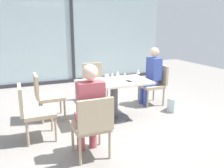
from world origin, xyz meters
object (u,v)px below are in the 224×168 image
Objects in this scene: chair_far_left at (45,94)px; wine_glass_1 at (112,75)px; chair_side_end at (32,109)px; wine_glass_4 at (138,72)px; coffee_cup at (107,77)px; chair_far_right at (155,82)px; wine_glass_2 at (118,73)px; person_front_left at (89,106)px; wine_glass_0 at (125,75)px; chair_front_left at (92,123)px; wine_glass_3 at (91,75)px; dining_table_main at (114,91)px; handbag_0 at (174,104)px; cell_phone_on_table at (129,81)px; person_far_right at (151,73)px; chair_near_window at (94,80)px.

chair_far_left is 1.28m from wine_glass_1.
wine_glass_4 is (1.98, 0.32, 0.37)m from chair_side_end.
wine_glass_1 is at bearing -26.00° from chair_far_left.
chair_far_left is 1.18m from coffee_cup.
chair_far_right is at bearing 0.00° from chair_far_left.
wine_glass_2 is 1.00× the size of wine_glass_4.
chair_side_end is 0.69× the size of person_front_left.
person_front_left is 6.81× the size of wine_glass_1.
wine_glass_0 is 1.00× the size of wine_glass_1.
coffee_cup is at bearing -169.32° from chair_far_right.
chair_far_right is 2.75m from chair_side_end.
chair_front_left is 1.79m from wine_glass_4.
chair_far_right is 4.70× the size of wine_glass_1.
person_front_left is (0.39, -1.49, 0.20)m from chair_far_left.
wine_glass_2 and wine_glass_3 have the same top height.
wine_glass_1 is (-0.07, -0.09, 0.33)m from dining_table_main.
person_front_left reaches higher than chair_far_right.
handbag_0 is at bearing 24.33° from person_front_left.
wine_glass_0 is 2.06× the size of coffee_cup.
chair_front_left is 1.48m from cell_phone_on_table.
coffee_cup is 0.30× the size of handbag_0.
person_far_right is at bearing 32.92° from wine_glass_0.
chair_near_window is at bearing 68.88° from wine_glass_3.
wine_glass_3 is 2.06× the size of coffee_cup.
chair_near_window and chair_far_left have the same top height.
wine_glass_0 is 0.19m from wine_glass_2.
chair_front_left is 4.70× the size of wine_glass_4.
wine_glass_1 is at bearing -154.78° from person_far_right.
wine_glass_0 is at bearing -73.84° from wine_glass_2.
wine_glass_0 is at bearing 43.63° from person_front_left.
chair_side_end is 9.67× the size of coffee_cup.
wine_glass_0 reaches higher than chair_far_right.
person_far_right reaches higher than chair_near_window.
person_far_right is 1.00× the size of person_front_left.
cell_phone_on_table is at bearing -26.48° from dining_table_main.
wine_glass_2 is (-0.05, 0.19, 0.00)m from wine_glass_0.
person_front_left is 1.69m from wine_glass_4.
wine_glass_1 and wine_glass_4 have the same top height.
chair_front_left and chair_near_window have the same top height.
wine_glass_0 is at bearing -24.54° from chair_far_left.
cell_phone_on_table is (0.24, -0.12, 0.20)m from dining_table_main.
wine_glass_1 is (-1.25, -0.54, 0.37)m from chair_far_right.
person_far_right is 0.73m from wine_glass_4.
handbag_0 is (0.24, -0.54, -0.56)m from person_far_right.
chair_front_left is 1.36m from wine_glass_3.
chair_front_left and chair_far_left have the same top height.
dining_table_main is at bearing 55.43° from chair_front_left.
person_front_left reaches higher than chair_far_left.
chair_far_left is at bearing 180.00° from chair_far_right.
handbag_0 is (1.71, -0.19, -0.72)m from wine_glass_3.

